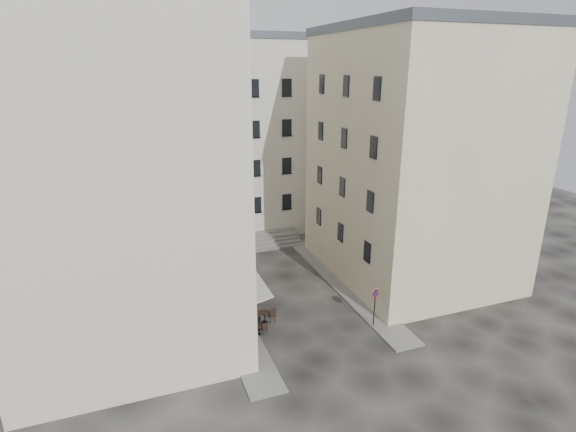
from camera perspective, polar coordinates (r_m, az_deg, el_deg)
name	(u,v)px	position (r m, az deg, el deg)	size (l,w,h in m)	color
ground	(302,313)	(30.86, 1.75, -12.23)	(90.00, 90.00, 0.00)	black
sidewalk_left	(223,296)	(33.08, -8.26, -10.06)	(2.00, 22.00, 0.12)	slate
sidewalk_right	(342,283)	(34.89, 6.85, -8.41)	(2.00, 18.00, 0.12)	slate
building_left	(117,165)	(28.15, -20.87, 6.11)	(12.20, 16.20, 20.60)	beige
building_right	(415,157)	(35.36, 15.85, 7.26)	(12.20, 14.20, 18.60)	beige
building_back	(221,136)	(44.99, -8.48, 10.01)	(18.20, 10.20, 18.60)	beige
cafe_storefront	(234,292)	(29.66, -6.83, -9.56)	(1.74, 7.30, 3.50)	#45090B
stone_steps	(251,242)	(41.44, -4.70, -3.36)	(9.00, 3.15, 0.80)	#615E5C
bollard_near	(259,323)	(28.88, -3.65, -13.39)	(0.12, 0.12, 0.98)	black
bollard_mid	(245,297)	(31.80, -5.48, -10.23)	(0.12, 0.12, 0.98)	black
bollard_far	(233,276)	(34.84, -6.97, -7.61)	(0.12, 0.12, 0.98)	black
no_parking_sign	(375,300)	(29.01, 11.00, -10.43)	(0.59, 0.22, 2.68)	black
bistro_table_a	(258,329)	(28.48, -3.85, -14.13)	(1.17, 0.55, 0.82)	black
bistro_table_b	(264,316)	(29.60, -3.02, -12.54)	(1.42, 0.67, 1.00)	black
bistro_table_c	(244,304)	(31.08, -5.65, -11.12)	(1.26, 0.59, 0.88)	black
bistro_table_d	(251,298)	(31.84, -4.77, -10.28)	(1.31, 0.61, 0.92)	black
bistro_table_e	(238,283)	(33.87, -6.35, -8.42)	(1.39, 0.65, 0.98)	black
pedestrian	(254,309)	(29.84, -4.30, -11.68)	(0.58, 0.38, 1.58)	black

